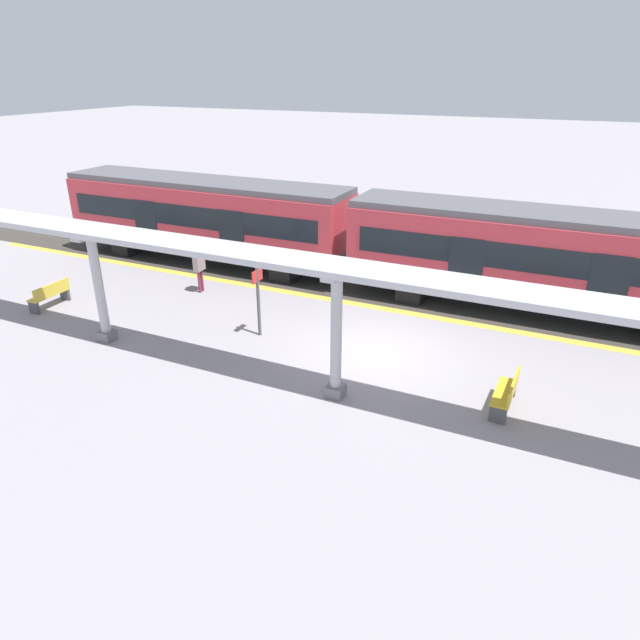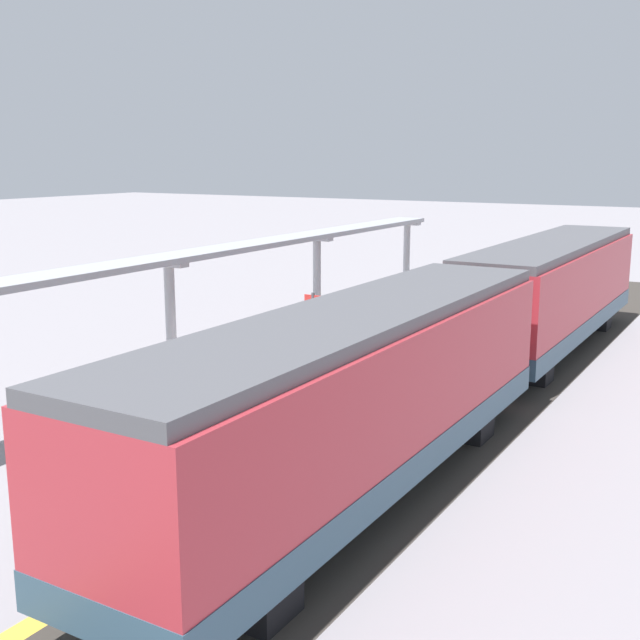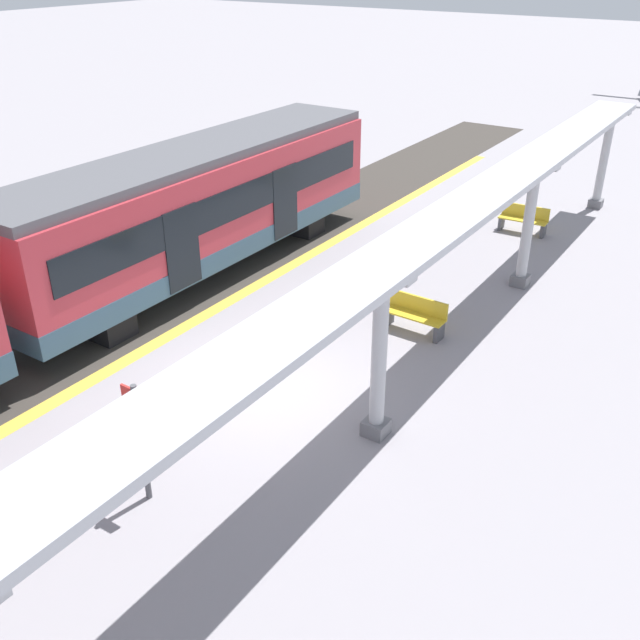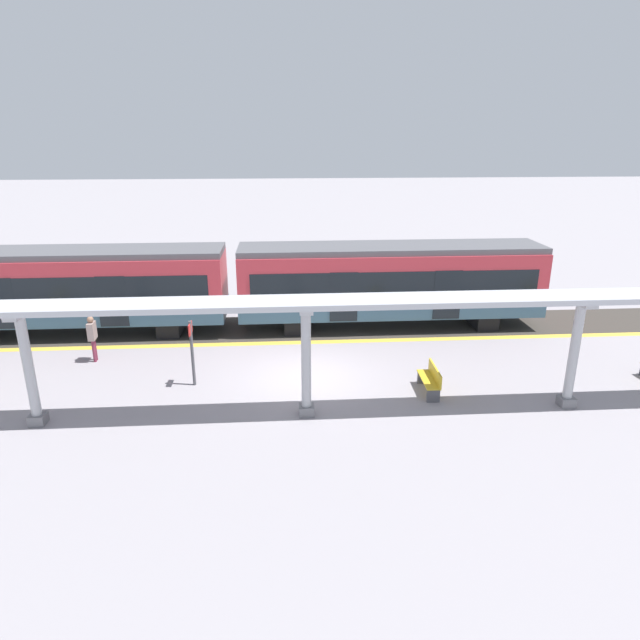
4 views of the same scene
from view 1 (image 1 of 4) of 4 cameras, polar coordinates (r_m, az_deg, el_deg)
name	(u,v)px [view 1 (image 1 of 4)]	position (r m, az deg, el deg)	size (l,w,h in m)	color
ground_plane	(377,351)	(16.67, 5.83, -3.11)	(176.00, 176.00, 0.00)	gray
tactile_edge_strip	(408,313)	(19.33, 8.90, 0.72)	(0.37, 39.05, 0.01)	gold
trackbed	(422,295)	(20.93, 10.32, 2.48)	(3.20, 51.05, 0.01)	#38332D
train_near_carriage	(206,220)	(24.26, -11.43, 9.94)	(2.65, 12.52, 3.48)	#B4303A
train_far_carriage	(538,261)	(19.81, 21.21, 5.57)	(2.65, 12.52, 3.48)	#B4303A
canopy_pillar_second	(99,288)	(17.77, -21.48, 3.04)	(1.10, 0.44, 3.35)	slate
canopy_pillar_third	(336,335)	(13.60, 1.65, -1.57)	(1.10, 0.44, 3.35)	slate
canopy_beam	(346,269)	(12.86, 2.63, 5.20)	(1.20, 31.37, 0.16)	#A8AAB2
bench_near_end	(50,295)	(21.55, -25.65, 2.30)	(1.51, 0.48, 0.86)	gold
bench_mid_platform	(507,393)	(14.40, 18.43, -7.04)	(1.51, 0.48, 0.86)	gold
platform_info_sign	(258,295)	(17.12, -6.29, 2.51)	(0.56, 0.10, 2.20)	#4C4C51
passenger_waiting_near_edge	(199,265)	(21.06, -12.14, 5.52)	(0.50, 0.25, 1.69)	maroon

